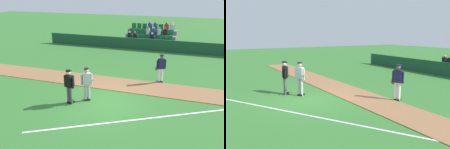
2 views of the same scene
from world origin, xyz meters
TOP-DOWN VIEW (x-y plane):
  - ground_plane at (0.00, 0.00)m, footprint 80.00×80.00m
  - infield_dirt_path at (0.00, 2.54)m, footprint 28.00×2.02m
  - foul_line_chalk at (3.00, -0.50)m, footprint 10.37×6.20m
  - dugout_fence at (0.00, 11.35)m, footprint 20.00×0.16m
  - stadium_bleachers at (0.01, 13.23)m, footprint 5.00×2.95m
  - batter_grey_jersey at (-0.88, -0.04)m, footprint 0.74×0.70m
  - umpire_home_plate at (-1.57, -0.61)m, footprint 0.58×0.37m
  - runner_navy_jersey at (2.30, 3.65)m, footprint 0.65×0.42m

SIDE VIEW (x-z plane):
  - ground_plane at x=0.00m, z-range 0.00..0.00m
  - foul_line_chalk at x=3.00m, z-range 0.00..0.01m
  - infield_dirt_path at x=0.00m, z-range 0.00..0.03m
  - dugout_fence at x=0.00m, z-range 0.00..1.06m
  - stadium_bleachers at x=0.01m, z-range -0.50..1.80m
  - runner_navy_jersey at x=2.30m, z-range 0.08..1.84m
  - batter_grey_jersey at x=-0.88m, z-range 0.09..1.85m
  - umpire_home_plate at x=-1.57m, z-range 0.12..1.88m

